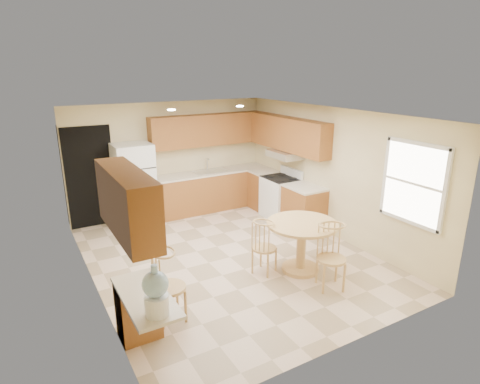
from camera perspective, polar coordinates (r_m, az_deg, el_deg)
floor at (r=7.17m, az=-1.46°, el=-9.25°), size 5.50×5.50×0.00m
ceiling at (r=6.45m, az=-1.63°, el=11.03°), size 4.50×5.50×0.02m
wall_back at (r=9.14m, az=-9.83°, el=4.72°), size 4.50×0.02×2.50m
wall_front at (r=4.64m, az=15.10°, el=-8.32°), size 4.50×0.02×2.50m
wall_left at (r=6.02m, az=-20.72°, el=-2.81°), size 0.02×5.50×2.50m
wall_right at (r=7.98m, az=12.81°, el=2.71°), size 0.02×5.50×2.50m
doorway at (r=8.75m, az=-20.51°, el=1.94°), size 0.90×0.02×2.10m
base_cab_back at (r=9.41m, az=-3.94°, el=0.17°), size 2.75×0.60×0.87m
counter_back at (r=9.29m, az=-4.00°, el=2.85°), size 2.75×0.63×0.04m
base_cab_right_a at (r=9.43m, az=3.53°, el=0.21°), size 0.60×0.59×0.87m
counter_right_a at (r=9.30m, az=3.59°, el=2.89°), size 0.63×0.59×0.04m
base_cab_right_b at (r=8.32m, az=9.06°, el=-2.36°), size 0.60×0.80×0.87m
counter_right_b at (r=8.18m, az=9.21°, el=0.64°), size 0.63×0.80×0.04m
upper_cab_back at (r=9.21m, az=-4.50°, el=8.82°), size 2.75×0.33×0.70m
upper_cab_right at (r=8.67m, az=6.83°, el=8.21°), size 0.33×2.42×0.70m
upper_cab_left at (r=4.37m, az=-15.75°, el=-1.47°), size 0.33×1.40×0.70m
sink at (r=9.27m, az=-4.14°, el=2.96°), size 0.78×0.44×0.01m
range_hood at (r=8.67m, az=6.40°, el=5.34°), size 0.50×0.76×0.14m
desk_pedestal at (r=5.28m, az=-14.27°, el=-15.92°), size 0.48×0.42×0.72m
desk_top at (r=4.76m, az=-13.31°, el=-14.28°), size 0.50×1.20×0.04m
window at (r=6.72m, az=23.47°, el=1.14°), size 0.06×1.12×1.30m
can_light_a at (r=7.33m, az=-9.72°, el=11.44°), size 0.14×0.14×0.02m
can_light_b at (r=7.93m, az=-0.00°, el=12.11°), size 0.14×0.14×0.02m
refrigerator at (r=8.63m, az=-14.78°, el=1.00°), size 0.76×0.74×1.73m
stove at (r=8.87m, az=5.80°, el=-0.72°), size 0.65×0.76×1.09m
dining_table at (r=6.58m, az=8.75°, el=-6.69°), size 1.14×1.14×0.84m
chair_table_a at (r=6.40m, az=3.93°, el=-7.31°), size 0.39×0.50×0.89m
chair_table_b at (r=6.09m, az=13.55°, el=-8.48°), size 0.44×0.49×1.00m
chair_desk at (r=5.28m, az=-9.77°, el=-12.47°), size 0.44×0.57×0.99m
water_crock at (r=4.28m, az=-11.87°, el=-13.80°), size 0.27×0.27×0.56m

